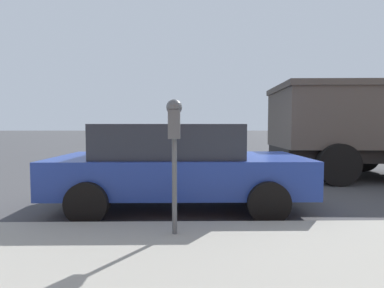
% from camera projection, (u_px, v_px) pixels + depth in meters
% --- Properties ---
extents(ground_plane, '(220.00, 220.00, 0.00)m').
position_uv_depth(ground_plane, '(204.00, 195.00, 6.31)').
color(ground_plane, '#424244').
extents(parking_meter, '(0.21, 0.19, 1.62)m').
position_uv_depth(parking_meter, '(174.00, 131.00, 3.56)').
color(parking_meter, '#4C5156').
rests_on(parking_meter, sidewalk).
extents(car_blue, '(2.17, 4.32, 1.49)m').
position_uv_depth(car_blue, '(177.00, 164.00, 5.36)').
color(car_blue, navy).
rests_on(car_blue, ground_plane).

